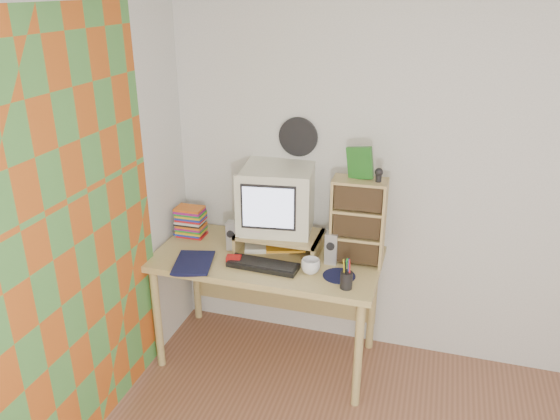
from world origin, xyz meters
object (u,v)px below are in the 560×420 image
Objects in this scene: desk at (270,270)px; dvd_stack at (190,218)px; crt_monitor at (276,200)px; mug at (311,266)px; keyboard at (263,265)px; diary at (175,261)px; cd_rack at (358,222)px.

desk is 5.45× the size of dvd_stack.
crt_monitor is 1.67× the size of dvd_stack.
mug is at bearing -51.38° from crt_monitor.
dvd_stack reaches higher than keyboard.
cd_rack is at bearing 5.23° from diary.
diary is at bearing -78.32° from dvd_stack.
dvd_stack is at bearing 162.95° from mug.
mug is 0.82m from diary.
crt_monitor reaches higher than keyboard.
mug is at bearing -31.87° from desk.
dvd_stack is at bearing 175.52° from cd_rack.
keyboard is 0.53m from diary.
mug is (0.29, 0.01, 0.03)m from keyboard.
desk is 12.47× the size of mug.
keyboard is 0.62m from cd_rack.
desk is 0.61m from diary.
crt_monitor reaches higher than diary.
desk is at bearing 148.13° from mug.
keyboard is 1.59× the size of diary.
dvd_stack is at bearing 172.86° from crt_monitor.
desk is 3.27× the size of crt_monitor.
cd_rack is 1.12m from diary.
desk is 2.66× the size of cd_rack.
cd_rack is at bearing -3.20° from dvd_stack.
crt_monitor is (0.02, 0.09, 0.46)m from desk.
cd_rack is at bearing 3.31° from desk.
dvd_stack is (-0.58, 0.08, 0.26)m from desk.
keyboard is at bearing -83.25° from desk.
crt_monitor is 0.81× the size of cd_rack.
mug is at bearing -4.47° from diary.
cd_rack is (0.52, -0.06, -0.06)m from crt_monitor.
crt_monitor is at bearing 94.17° from keyboard.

